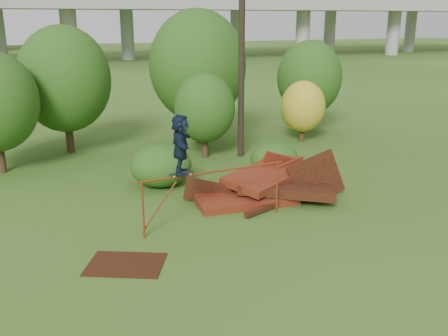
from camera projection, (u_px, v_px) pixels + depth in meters
name	position (u px, v px, depth m)	size (l,w,h in m)	color
ground	(274.00, 235.00, 14.80)	(240.00, 240.00, 0.00)	#2D5116
scrap_pile	(266.00, 187.00, 17.70)	(5.73, 3.58, 2.18)	#48150C
grind_rail	(214.00, 182.00, 15.12)	(4.81, 0.45, 1.76)	maroon
skateboard	(181.00, 174.00, 14.55)	(0.72, 0.25, 0.07)	black
skater	(181.00, 144.00, 14.29)	(1.61, 0.51, 1.74)	black
flat_plate	(126.00, 264.00, 12.99)	(1.95, 1.39, 0.03)	#33160B
tree_1	(64.00, 79.00, 22.94)	(4.25, 4.25, 5.92)	black
tree_2	(205.00, 108.00, 22.42)	(2.75, 2.75, 3.88)	black
tree_3	(198.00, 66.00, 24.62)	(4.80, 4.80, 6.66)	black
tree_4	(303.00, 106.00, 25.50)	(2.28, 2.28, 3.15)	black
tree_5	(309.00, 78.00, 27.71)	(3.59, 3.59, 5.04)	black
shrub_left	(161.00, 165.00, 18.90)	(2.34, 2.16, 1.62)	#244412
shrub_right	(275.00, 160.00, 20.05)	(1.98, 1.82, 1.40)	#244412
utility_pole	(242.00, 41.00, 21.74)	(1.40, 0.28, 10.23)	black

